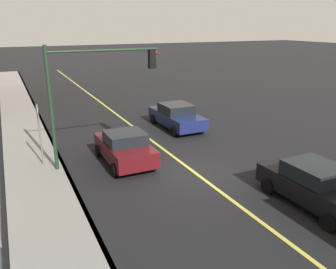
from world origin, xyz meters
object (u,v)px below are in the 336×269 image
Objects in this scene: car_black at (315,185)px; street_sign_post at (40,131)px; car_navy at (176,116)px; car_maroon at (125,147)px; traffic_light_mast at (95,83)px.

street_sign_post reaches higher than car_black.
car_navy is (11.10, 0.05, -0.02)m from car_black.
street_sign_post reaches higher than car_navy.
car_black is at bearing -144.32° from car_maroon.
car_black is 0.93× the size of car_navy.
street_sign_post is at bearing 73.30° from car_maroon.
car_black reaches higher than car_navy.
car_maroon reaches higher than car_navy.
car_navy is at bearing 0.23° from car_black.
car_navy is at bearing -69.89° from street_sign_post.
traffic_light_mast reaches higher than street_sign_post.
traffic_light_mast is (7.15, 6.10, 3.10)m from car_black.
car_navy is 1.56× the size of street_sign_post.
street_sign_post is at bearing 71.48° from traffic_light_mast.
car_maroon is at bearing -106.70° from street_sign_post.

